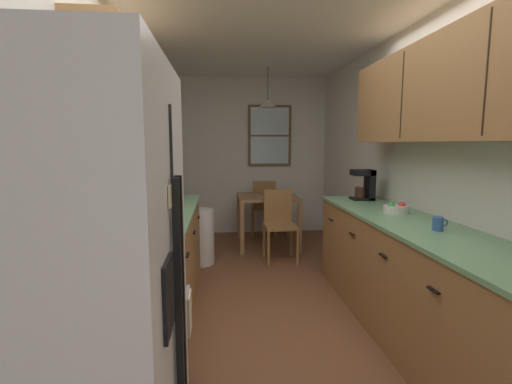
% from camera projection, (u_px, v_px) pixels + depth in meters
% --- Properties ---
extents(ground_plane, '(12.00, 12.00, 0.00)m').
position_uv_depth(ground_plane, '(267.00, 294.00, 3.63)').
color(ground_plane, brown).
extents(wall_left, '(0.10, 9.00, 2.55)m').
position_uv_depth(wall_left, '(121.00, 167.00, 3.33)').
color(wall_left, silver).
rests_on(wall_left, ground).
extents(wall_right, '(0.10, 9.00, 2.55)m').
position_uv_depth(wall_right, '(403.00, 165.00, 3.60)').
color(wall_right, silver).
rests_on(wall_right, ground).
extents(wall_back, '(4.40, 0.10, 2.55)m').
position_uv_depth(wall_back, '(247.00, 156.00, 6.08)').
color(wall_back, silver).
rests_on(wall_back, ground).
extents(ceiling_slab, '(4.40, 9.00, 0.08)m').
position_uv_depth(ceiling_slab, '(268.00, 20.00, 3.29)').
color(ceiling_slab, white).
extents(refrigerator, '(0.72, 0.79, 1.75)m').
position_uv_depth(refrigerator, '(69.00, 330.00, 1.21)').
color(refrigerator, white).
rests_on(refrigerator, ground).
extents(stove_range, '(0.66, 0.60, 1.10)m').
position_uv_depth(stove_range, '(120.00, 334.00, 1.96)').
color(stove_range, black).
rests_on(stove_range, ground).
extents(microwave_over_range, '(0.39, 0.56, 0.31)m').
position_uv_depth(microwave_over_range, '(84.00, 99.00, 1.78)').
color(microwave_over_range, silver).
extents(counter_left, '(0.64, 2.04, 0.90)m').
position_uv_depth(counter_left, '(160.00, 260.00, 3.26)').
color(counter_left, olive).
rests_on(counter_left, ground).
extents(upper_cabinets_left, '(0.33, 2.12, 0.65)m').
position_uv_depth(upper_cabinets_left, '(135.00, 94.00, 3.01)').
color(upper_cabinets_left, olive).
extents(counter_right, '(0.64, 3.11, 0.90)m').
position_uv_depth(counter_right, '(423.00, 288.00, 2.64)').
color(counter_right, olive).
rests_on(counter_right, ground).
extents(upper_cabinets_right, '(0.33, 2.79, 0.72)m').
position_uv_depth(upper_cabinets_right, '(459.00, 87.00, 2.42)').
color(upper_cabinets_right, olive).
extents(dining_table, '(0.84, 0.87, 0.74)m').
position_uv_depth(dining_table, '(267.00, 204.00, 5.28)').
color(dining_table, olive).
rests_on(dining_table, ground).
extents(dining_chair_near, '(0.41, 0.41, 0.90)m').
position_uv_depth(dining_chair_near, '(279.00, 221.00, 4.67)').
color(dining_chair_near, olive).
rests_on(dining_chair_near, ground).
extents(dining_chair_far, '(0.44, 0.44, 0.90)m').
position_uv_depth(dining_chair_far, '(264.00, 205.00, 5.94)').
color(dining_chair_far, olive).
rests_on(dining_chair_far, ground).
extents(pendant_light, '(0.27, 0.27, 0.56)m').
position_uv_depth(pendant_light, '(268.00, 104.00, 5.10)').
color(pendant_light, black).
extents(back_window, '(0.71, 0.05, 0.99)m').
position_uv_depth(back_window, '(270.00, 136.00, 6.00)').
color(back_window, brown).
extents(trash_bin, '(0.33, 0.33, 0.68)m').
position_uv_depth(trash_bin, '(201.00, 237.00, 4.52)').
color(trash_bin, white).
rests_on(trash_bin, ground).
extents(storage_canister, '(0.10, 0.10, 0.19)m').
position_uv_depth(storage_canister, '(139.00, 217.00, 2.45)').
color(storage_canister, red).
rests_on(storage_canister, counter_left).
extents(dish_towel, '(0.02, 0.16, 0.24)m').
position_uv_depth(dish_towel, '(189.00, 313.00, 2.14)').
color(dish_towel, beige).
extents(coffee_maker, '(0.22, 0.18, 0.32)m').
position_uv_depth(coffee_maker, '(365.00, 184.00, 3.82)').
color(coffee_maker, black).
rests_on(coffee_maker, counter_right).
extents(mug_by_coffeemaker, '(0.11, 0.07, 0.10)m').
position_uv_depth(mug_by_coffeemaker, '(438.00, 224.00, 2.47)').
color(mug_by_coffeemaker, '#335999').
rests_on(mug_by_coffeemaker, counter_right).
extents(fruit_bowl, '(0.21, 0.21, 0.09)m').
position_uv_depth(fruit_bowl, '(396.00, 208.00, 3.12)').
color(fruit_bowl, silver).
rests_on(fruit_bowl, counter_right).
extents(table_serving_bowl, '(0.17, 0.17, 0.06)m').
position_uv_depth(table_serving_bowl, '(272.00, 193.00, 5.34)').
color(table_serving_bowl, silver).
rests_on(table_serving_bowl, dining_table).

